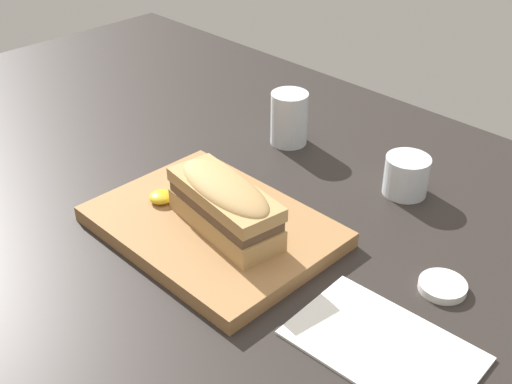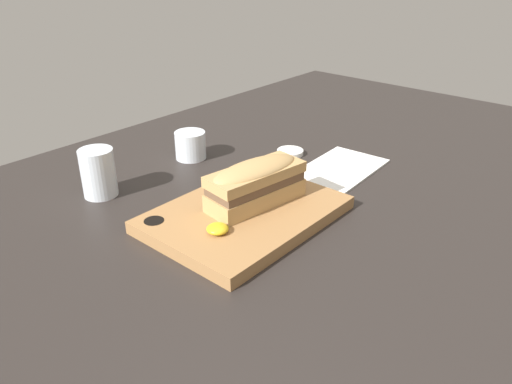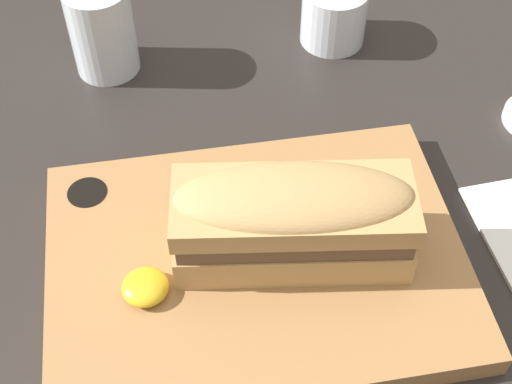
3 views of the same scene
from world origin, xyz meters
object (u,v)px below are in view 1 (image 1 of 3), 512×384
Objects in this scene: serving_board at (212,226)px; sandwich at (225,203)px; water_glass at (289,121)px; condiment_dish at (443,286)px; napkin at (383,345)px; wine_glass at (406,177)px.

sandwich reaches higher than serving_board.
condiment_dish is at bearing -20.61° from water_glass.
serving_board is at bearing 178.01° from sandwich.
napkin is at bearing -1.67° from serving_board.
sandwich is 2.74× the size of wine_glass.
wine_glass is (24.66, 0.59, -1.37)cm from water_glass.
serving_board is 1.75× the size of sandwich.
napkin is (27.91, -0.79, -6.50)cm from sandwich.
serving_board is at bearing -115.06° from wine_glass.
sandwich is 3.10× the size of condiment_dish.
condiment_dish is (-0.50, 13.68, 0.35)cm from napkin.
condiment_dish is (41.49, -15.61, -3.62)cm from water_glass.
wine_glass is (13.55, 28.99, 1.63)cm from serving_board.
napkin is (17.33, -29.88, -2.60)cm from wine_glass.
wine_glass is (10.58, 29.09, -3.90)cm from sandwich.
sandwich is at bearing -63.70° from water_glass.
sandwich reaches higher than wine_glass.
wine_glass is at bearing 1.38° from water_glass.
napkin is at bearing -87.92° from condiment_dish.
wine_glass reaches higher than serving_board.
sandwich is 2.02× the size of water_glass.
serving_board is 5.43× the size of condiment_dish.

